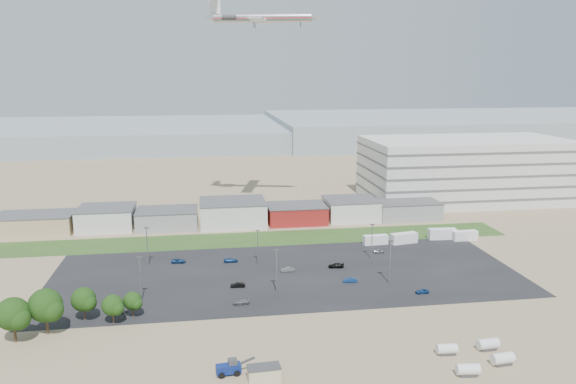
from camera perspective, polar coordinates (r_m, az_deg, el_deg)
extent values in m
plane|color=#92785D|center=(128.14, -1.08, -11.48)|extent=(700.00, 700.00, 0.00)
cube|color=black|center=(147.16, -0.17, -8.29)|extent=(120.00, 50.00, 0.01)
cube|color=#2B491B|center=(176.73, -3.32, -4.79)|extent=(160.00, 16.00, 0.02)
cube|color=silver|center=(239.41, 17.59, 2.20)|extent=(80.00, 40.00, 25.00)
imported|color=navy|center=(142.08, 6.33, -8.88)|extent=(3.65, 1.58, 1.17)
imported|color=navy|center=(138.25, 13.48, -9.78)|extent=(3.22, 1.37, 1.08)
imported|color=#595B5E|center=(129.14, -4.82, -11.07)|extent=(3.88, 1.73, 1.11)
imported|color=black|center=(138.69, -5.12, -9.38)|extent=(3.68, 1.47, 1.19)
imported|color=navy|center=(156.24, -5.83, -6.91)|extent=(3.91, 1.64, 1.13)
imported|color=#595B5E|center=(148.39, -0.03, -7.87)|extent=(3.63, 1.31, 1.19)
imported|color=#A5A5AA|center=(165.29, 9.19, -5.94)|extent=(3.34, 1.61, 1.10)
imported|color=navy|center=(157.81, -11.06, -6.89)|extent=(4.05, 2.19, 1.08)
imported|color=#595B5E|center=(129.88, -16.96, -11.43)|extent=(4.09, 2.07, 1.14)
imported|color=black|center=(151.79, 4.90, -7.45)|extent=(4.34, 2.24, 1.20)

